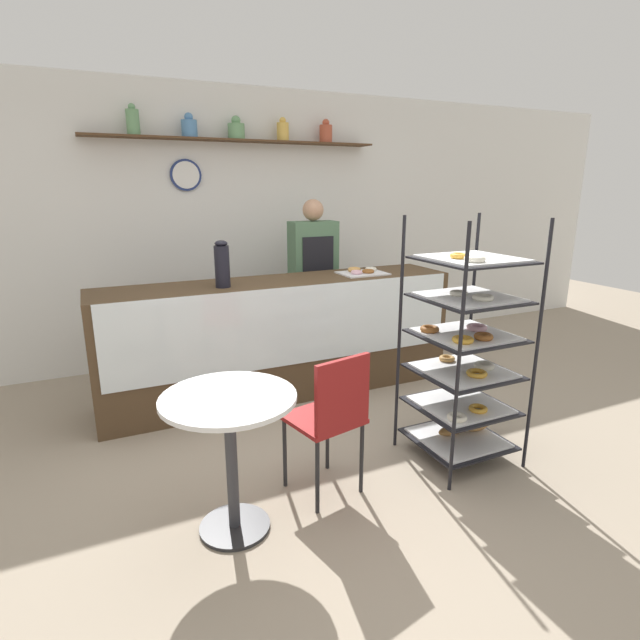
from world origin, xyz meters
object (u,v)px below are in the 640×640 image
Objects in this scene: coffee_carafe at (222,264)px; donut_tray_counter at (362,272)px; pastry_rack at (465,356)px; cafe_table at (230,431)px; person_worker at (313,278)px; cafe_chair at (332,411)px.

coffee_carafe is 1.29m from donut_tray_counter.
pastry_rack is 1.57m from cafe_table.
person_worker is 0.60m from donut_tray_counter.
cafe_chair is (-0.83, -2.09, -0.35)m from person_worker.
coffee_carafe reaches higher than cafe_chair.
coffee_carafe is (-0.22, 1.47, 0.64)m from cafe_chair.
donut_tray_counter is at bearing 43.88° from cafe_table.
pastry_rack reaches higher than cafe_table.
cafe_chair is 1.62m from coffee_carafe.
pastry_rack reaches higher than cafe_chair.
person_worker is 2.16× the size of cafe_table.
cafe_table is 1.87× the size of donut_tray_counter.
person_worker reaches higher than pastry_rack.
pastry_rack reaches higher than coffee_carafe.
pastry_rack is 2.05m from person_worker.
pastry_rack is 1.53m from donut_tray_counter.
person_worker is at bearing -123.89° from cafe_chair.
person_worker is at bearing 94.02° from pastry_rack.
cafe_chair is (-0.97, -0.05, -0.17)m from pastry_rack.
cafe_table is 0.60m from cafe_chair.
person_worker reaches higher than donut_tray_counter.
coffee_carafe reaches higher than donut_tray_counter.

